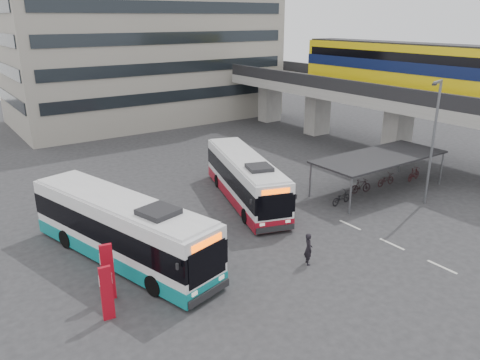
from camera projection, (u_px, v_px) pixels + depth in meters
ground at (319, 236)px, 26.30m from camera, size 120.00×120.00×0.00m
viaduct at (383, 82)px, 41.26m from camera, size 8.00×32.00×9.68m
bike_shelter at (378, 168)px, 32.66m from camera, size 10.00×4.00×2.54m
office_block at (142, 9)px, 53.29m from camera, size 30.00×15.00×25.00m
road_markings at (392, 244)px, 25.33m from camera, size 0.15×7.60×0.01m
bus_main at (245, 179)px, 30.90m from camera, size 5.66×11.23×3.26m
bus_teal at (121, 229)px, 23.30m from camera, size 5.61×12.18×3.53m
pedestrian at (308, 249)px, 23.06m from camera, size 0.62×0.71×1.65m
lamp_post at (433, 136)px, 29.36m from camera, size 1.40×0.50×8.07m
sign_totem_south at (107, 292)px, 18.67m from camera, size 0.52×0.21×2.39m
sign_totem_mid at (108, 271)px, 19.99m from camera, size 0.56×0.27×2.62m
sign_totem_north at (47, 211)px, 26.38m from camera, size 0.53×0.25×2.46m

